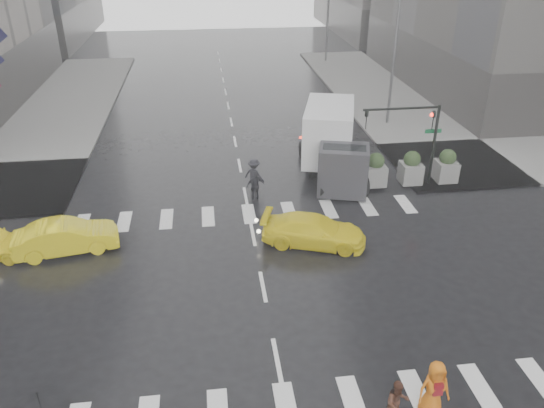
{
  "coord_description": "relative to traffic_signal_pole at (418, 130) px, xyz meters",
  "views": [
    {
      "loc": [
        -1.84,
        -16.8,
        12.5
      ],
      "look_at": [
        0.62,
        2.0,
        2.58
      ],
      "focal_mm": 35.0,
      "sensor_mm": 36.0,
      "label": 1
    }
  ],
  "objects": [
    {
      "name": "pedestrian_far_a",
      "position": [
        -8.51,
        -0.5,
        -2.41
      ],
      "size": [
        1.02,
        0.71,
        1.61
      ],
      "primitive_type": "imported",
      "rotation": [
        0.0,
        0.0,
        3.29
      ],
      "color": "black",
      "rests_on": "ground"
    },
    {
      "name": "taxi_rear",
      "position": [
        -6.41,
        -5.13,
        -2.55
      ],
      "size": [
        4.41,
        3.0,
        1.33
      ],
      "primitive_type": "imported",
      "rotation": [
        0.0,
        0.0,
        1.26
      ],
      "color": "#FFE80D",
      "rests_on": "ground"
    },
    {
      "name": "street_lamp_far",
      "position": [
        1.86,
        29.99,
        1.73
      ],
      "size": [
        2.15,
        0.22,
        9.0
      ],
      "color": "#59595B",
      "rests_on": "ground"
    },
    {
      "name": "taxi_mid",
      "position": [
        -17.09,
        -4.35,
        -2.51
      ],
      "size": [
        4.51,
        2.25,
        1.42
      ],
      "primitive_type": "imported",
      "rotation": [
        0.0,
        0.0,
        1.75
      ],
      "color": "#FFE80D",
      "rests_on": "ground"
    },
    {
      "name": "pedestrian_brown",
      "position": [
        -6.0,
        -14.81,
        -2.49
      ],
      "size": [
        0.74,
        0.59,
        1.45
      ],
      "primitive_type": "imported",
      "rotation": [
        0.0,
        0.0,
        0.07
      ],
      "color": "#452518",
      "rests_on": "ground"
    },
    {
      "name": "box_truck",
      "position": [
        -3.94,
        2.12,
        -1.24
      ],
      "size": [
        2.62,
        6.99,
        3.71
      ],
      "rotation": [
        0.0,
        0.0,
        -0.28
      ],
      "color": "silver",
      "rests_on": "ground"
    },
    {
      "name": "planter_mid",
      "position": [
        -0.01,
        0.19,
        -2.23
      ],
      "size": [
        1.1,
        1.1,
        1.8
      ],
      "color": "slate",
      "rests_on": "ground"
    },
    {
      "name": "ground",
      "position": [
        -9.01,
        -8.01,
        -3.22
      ],
      "size": [
        120.0,
        120.0,
        0.0
      ],
      "primitive_type": "plane",
      "color": "black",
      "rests_on": "ground"
    },
    {
      "name": "street_lamp_near",
      "position": [
        1.86,
        9.99,
        1.73
      ],
      "size": [
        2.15,
        0.22,
        9.0
      ],
      "color": "#59595B",
      "rests_on": "ground"
    },
    {
      "name": "planter_east",
      "position": [
        1.99,
        0.19,
        -2.23
      ],
      "size": [
        1.1,
        1.1,
        1.8
      ],
      "color": "slate",
      "rests_on": "ground"
    },
    {
      "name": "traffic_signal_pole",
      "position": [
        0.0,
        0.0,
        0.0
      ],
      "size": [
        4.45,
        0.42,
        4.5
      ],
      "color": "black",
      "rests_on": "ground"
    },
    {
      "name": "sidewalk_ne",
      "position": [
        10.49,
        9.49,
        -3.14
      ],
      "size": [
        35.0,
        35.0,
        0.15
      ],
      "primitive_type": "cube",
      "color": "slate",
      "rests_on": "ground"
    },
    {
      "name": "pedestrian_orange",
      "position": [
        -4.91,
        -14.69,
        -2.27
      ],
      "size": [
        0.92,
        0.6,
        1.89
      ],
      "rotation": [
        0.0,
        0.0,
        0.0
      ],
      "color": "#CE640E",
      "rests_on": "ground"
    },
    {
      "name": "pedestrian_far_b",
      "position": [
        -8.47,
        0.64,
        -2.34
      ],
      "size": [
        1.29,
        1.18,
        1.76
      ],
      "primitive_type": "imported",
      "rotation": [
        0.0,
        0.0,
        2.52
      ],
      "color": "black",
      "rests_on": "ground"
    },
    {
      "name": "road_markings",
      "position": [
        -9.01,
        -8.01,
        -3.21
      ],
      "size": [
        18.0,
        48.0,
        0.01
      ],
      "primitive_type": null,
      "color": "silver",
      "rests_on": "ground"
    },
    {
      "name": "planter_west",
      "position": [
        -2.01,
        0.19,
        -2.23
      ],
      "size": [
        1.1,
        1.1,
        1.8
      ],
      "color": "slate",
      "rests_on": "ground"
    }
  ]
}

